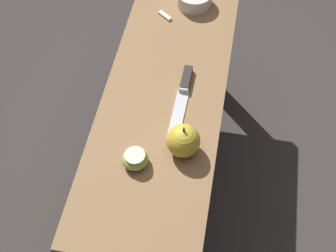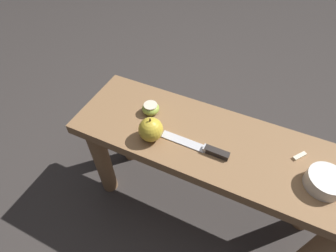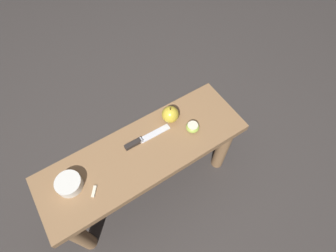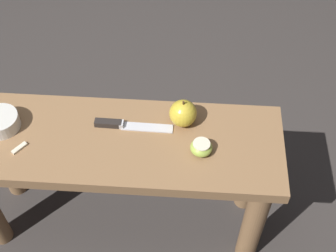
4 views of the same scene
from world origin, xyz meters
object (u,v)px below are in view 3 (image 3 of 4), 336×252
knife (141,140)px  bowl (69,184)px  apple_whole (170,114)px  apple_cut (193,127)px  wooden_bench (146,161)px

knife → bowl: size_ratio=2.15×
apple_whole → apple_cut: 0.13m
apple_cut → bowl: bearing=174.9°
wooden_bench → apple_cut: (0.26, -0.03, 0.14)m
apple_cut → bowl: (-0.61, 0.05, 0.00)m
wooden_bench → apple_whole: 0.27m
knife → apple_whole: 0.19m
knife → bowl: bearing=-175.0°
apple_whole → apple_cut: (0.06, -0.11, -0.02)m
apple_cut → bowl: bowl is taller
wooden_bench → apple_whole: bearing=21.9°
knife → apple_whole: (0.19, 0.03, 0.04)m
wooden_bench → bowl: bowl is taller
bowl → wooden_bench: bearing=-4.2°
knife → apple_cut: size_ratio=3.69×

